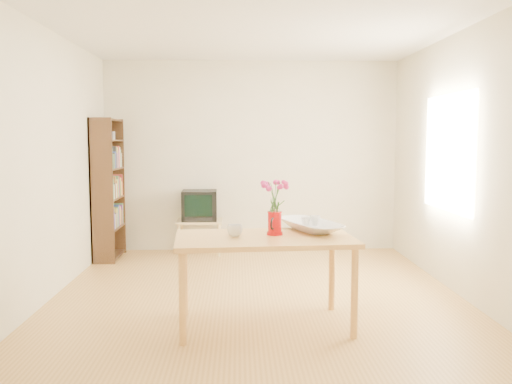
{
  "coord_description": "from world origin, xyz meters",
  "views": [
    {
      "loc": [
        -0.18,
        -5.21,
        1.55
      ],
      "look_at": [
        0.0,
        0.3,
        1.0
      ],
      "focal_mm": 38.0,
      "sensor_mm": 36.0,
      "label": 1
    }
  ],
  "objects_px": {
    "pitcher": "(275,224)",
    "bowl": "(310,203)",
    "table": "(264,246)",
    "mug": "(235,231)",
    "television": "(200,205)"
  },
  "relations": [
    {
      "from": "mug",
      "to": "television",
      "type": "xyz_separation_m",
      "value": [
        -0.49,
        2.83,
        -0.14
      ]
    },
    {
      "from": "pitcher",
      "to": "bowl",
      "type": "distance_m",
      "value": 0.4
    },
    {
      "from": "pitcher",
      "to": "bowl",
      "type": "bearing_deg",
      "value": 48.57
    },
    {
      "from": "mug",
      "to": "television",
      "type": "distance_m",
      "value": 2.87
    },
    {
      "from": "table",
      "to": "television",
      "type": "distance_m",
      "value": 2.93
    },
    {
      "from": "television",
      "to": "table",
      "type": "bearing_deg",
      "value": -77.43
    },
    {
      "from": "mug",
      "to": "bowl",
      "type": "distance_m",
      "value": 0.73
    },
    {
      "from": "pitcher",
      "to": "mug",
      "type": "height_order",
      "value": "pitcher"
    },
    {
      "from": "bowl",
      "to": "television",
      "type": "xyz_separation_m",
      "value": [
        -1.14,
        2.58,
        -0.33
      ]
    },
    {
      "from": "mug",
      "to": "television",
      "type": "bearing_deg",
      "value": -100.39
    },
    {
      "from": "table",
      "to": "television",
      "type": "bearing_deg",
      "value": 99.95
    },
    {
      "from": "table",
      "to": "mug",
      "type": "xyz_separation_m",
      "value": [
        -0.24,
        0.01,
        0.13
      ]
    },
    {
      "from": "bowl",
      "to": "pitcher",
      "type": "bearing_deg",
      "value": -149.67
    },
    {
      "from": "table",
      "to": "bowl",
      "type": "distance_m",
      "value": 0.59
    },
    {
      "from": "mug",
      "to": "bowl",
      "type": "relative_size",
      "value": 0.24
    }
  ]
}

